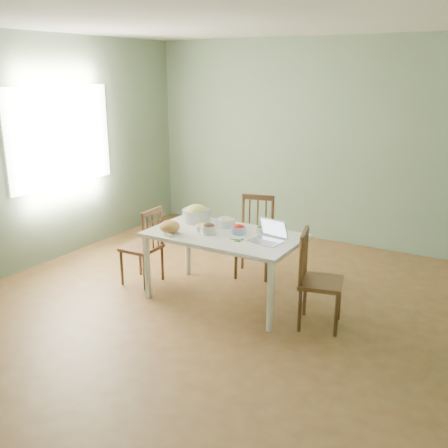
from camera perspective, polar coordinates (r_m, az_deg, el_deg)
The scene contains 20 objects.
floor at distance 5.23m, azimuth -0.02°, elevation -8.93°, with size 5.00×5.00×0.00m, color brown.
ceiling at distance 4.73m, azimuth -0.02°, elevation 22.00°, with size 5.00×5.00×0.00m, color white.
wall_back at distance 7.04m, azimuth 10.56°, elevation 9.00°, with size 5.00×0.00×2.70m, color slate.
wall_left at distance 6.43m, azimuth -19.73°, elevation 7.58°, with size 0.00×5.00×2.70m, color slate.
window_left at distance 6.59m, azimuth -17.74°, elevation 9.29°, with size 0.04×1.60×1.20m, color white.
dining_table at distance 5.20m, azimuth 0.00°, elevation -4.81°, with size 1.52×0.85×0.71m, color white, non-canonical shape.
chair_far at distance 5.79m, azimuth 3.40°, elevation -1.51°, with size 0.40×0.38×0.91m, color #3B2713, non-canonical shape.
chair_left at distance 5.66m, azimuth -9.23°, elevation -2.40°, with size 0.38×0.36×0.86m, color #3B2713, non-canonical shape.
chair_right at distance 4.72m, azimuth 10.83°, elevation -6.19°, with size 0.40×0.38×0.90m, color #3B2713, non-canonical shape.
bread_boule at distance 5.11m, azimuth -6.07°, elevation -0.30°, with size 0.20×0.20×0.13m, color #A87834.
butter_stick at distance 5.01m, azimuth -6.22°, elevation -1.26°, with size 0.11×0.03×0.03m, color #F9EBC6.
bowl_squash at distance 5.48m, azimuth -3.10°, elevation 1.20°, with size 0.30×0.30×0.18m, color #C9BF57, non-canonical shape.
bowl_carrot at distance 5.16m, azimuth -2.44°, elevation -0.36°, with size 0.14×0.14×0.08m, color #EB6200, non-canonical shape.
bowl_onion at distance 5.29m, azimuth 0.17°, elevation 0.25°, with size 0.20×0.20×0.11m, color beige, non-canonical shape.
bowl_mushroom at distance 5.07m, azimuth -1.75°, elevation -0.51°, with size 0.16×0.16×0.10m, color #3C1E10, non-canonical shape.
bowl_redpep at distance 5.08m, azimuth 1.63°, elevation -0.58°, with size 0.15×0.15×0.09m, color #B60A00, non-canonical shape.
bowl_broccoli at distance 5.12m, azimuth 4.28°, elevation -0.55°, with size 0.12×0.12×0.08m, color #215D23, non-canonical shape.
flatbread at distance 5.19m, azimuth 5.06°, elevation -0.65°, with size 0.20×0.20×0.02m, color beige.
basil_bunch at distance 4.89m, azimuth 1.38°, elevation -1.70°, with size 0.17×0.17×0.02m, color #0A580A, non-canonical shape.
laptop at distance 4.82m, azimuth 4.65°, elevation -0.87°, with size 0.30×0.27×0.20m, color silver, non-canonical shape.
Camera 1 is at (2.41, -4.05, 2.27)m, focal length 40.89 mm.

